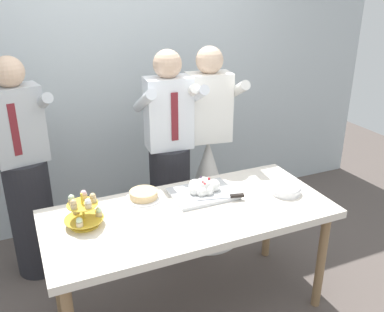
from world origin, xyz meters
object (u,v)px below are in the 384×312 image
Objects in this scene: person_groom at (170,167)px; person_guest at (27,183)px; dessert_table at (190,221)px; round_cake at (144,195)px; person_bride at (208,178)px; plate_stack at (285,189)px; main_cake_tray at (203,189)px; cupcake_stand at (84,212)px.

person_groom is 1.00× the size of person_guest.
dessert_table is 1.27m from person_guest.
round_cake is 0.88m from person_bride.
plate_stack is 0.12× the size of person_bride.
main_cake_tray is at bearing 44.04° from dessert_table.
main_cake_tray is at bearing -15.57° from round_cake.
cupcake_stand is at bearing 174.02° from plate_stack.
round_cake is at bearing 161.05° from plate_stack.
cupcake_stand is (-0.63, 0.09, 0.16)m from dessert_table.
plate_stack is at bearing -54.86° from person_groom.
round_cake is (-0.22, 0.27, 0.10)m from dessert_table.
round_cake is 0.14× the size of person_bride.
round_cake is at bearing -127.97° from person_groom.
round_cake is (-0.90, 0.31, -0.00)m from plate_stack.
person_groom reaches higher than dessert_table.
person_groom reaches higher than round_cake.
main_cake_tray is 1.80× the size of round_cake.
plate_stack is at bearing -75.91° from person_bride.
person_bride is (1.12, 0.65, -0.28)m from cupcake_stand.
person_groom is (0.14, 0.73, 0.05)m from dessert_table.
person_groom reaches higher than plate_stack.
person_groom is at bearing 52.03° from round_cake.
person_groom is at bearing -8.66° from person_guest.
person_guest is (-0.91, 0.89, 0.05)m from dessert_table.
dessert_table is 4.16× the size of main_cake_tray.
plate_stack is 0.12× the size of person_groom.
plate_stack is 0.84m from person_bride.
person_guest is at bearing 135.65° from dessert_table.
main_cake_tray is 0.26× the size of person_bride.
dessert_table is at bearing -135.96° from main_cake_tray.
main_cake_tray is at bearing 4.66° from cupcake_stand.
person_groom is (0.36, 0.46, -0.05)m from round_cake.
cupcake_stand is 1.12× the size of plate_stack.
round_cake is at bearing 129.17° from dessert_table.
dessert_table is 7.50× the size of round_cake.
round_cake is 0.14× the size of person_guest.
person_guest is (-0.69, 0.62, -0.05)m from round_cake.
person_bride reaches higher than dessert_table.
person_guest reaches higher than cupcake_stand.
person_guest is (-1.07, 0.73, -0.07)m from main_cake_tray.
person_bride and person_guest have the same top height.
main_cake_tray is 0.26× the size of person_groom.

